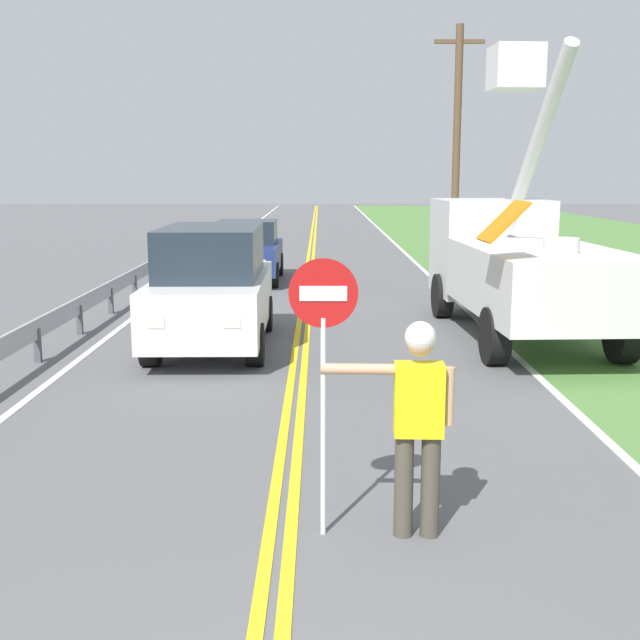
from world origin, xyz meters
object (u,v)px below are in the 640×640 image
Objects in this scene: stop_sign_paddle at (320,335)px; utility_bucket_truck at (512,259)px; flagger_worker at (414,415)px; oncoming_sedan_second at (243,252)px; utility_pole_mid at (453,137)px; oncoming_suv_nearest at (209,287)px.

utility_bucket_truck reaches higher than stop_sign_paddle.
oncoming_sedan_second is at bearing 99.97° from flagger_worker.
utility_pole_mid is at bearing 85.02° from utility_bucket_truck.
oncoming_sedan_second is (-2.09, 16.23, -0.88)m from stop_sign_paddle.
flagger_worker is at bearing -80.03° from oncoming_sedan_second.
utility_bucket_truck is 15.19m from utility_pole_mid.
flagger_worker is 0.44× the size of oncoming_sedan_second.
oncoming_suv_nearest is (-5.55, -1.26, -0.35)m from utility_bucket_truck.
stop_sign_paddle reaches higher than oncoming_sedan_second.
oncoming_sedan_second is at bearing 91.29° from oncoming_suv_nearest.
flagger_worker is at bearing -108.29° from utility_bucket_truck.
utility_pole_mid is at bearing 78.13° from stop_sign_paddle.
flagger_worker is 0.39× the size of oncoming_suv_nearest.
stop_sign_paddle is 24.22m from utility_pole_mid.
flagger_worker is 0.26× the size of utility_bucket_truck.
stop_sign_paddle is at bearing -75.75° from oncoming_suv_nearest.
utility_pole_mid is at bearing 46.16° from oncoming_sedan_second.
utility_bucket_truck is at bearing 71.71° from flagger_worker.
oncoming_suv_nearest is at bearing -167.19° from utility_bucket_truck.
stop_sign_paddle is at bearing 177.92° from flagger_worker.
stop_sign_paddle reaches higher than flagger_worker.
oncoming_suv_nearest is (-2.66, 7.48, 0.01)m from flagger_worker.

